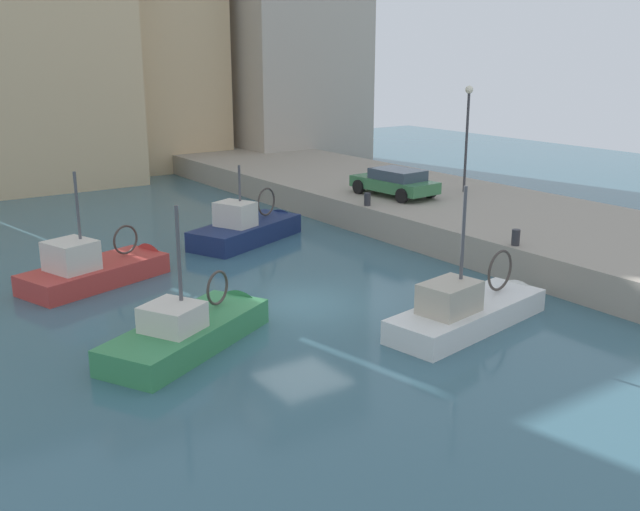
{
  "coord_description": "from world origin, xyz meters",
  "views": [
    {
      "loc": [
        -11.72,
        -17.72,
        7.55
      ],
      "look_at": [
        1.22,
        0.75,
        1.2
      ],
      "focal_mm": 41.01,
      "sensor_mm": 36.0,
      "label": 1
    }
  ],
  "objects_px": {
    "parked_car_green": "(395,182)",
    "quay_streetlamp": "(468,121)",
    "fishing_boat_green": "(196,339)",
    "mooring_bollard_south": "(516,237)",
    "fishing_boat_white": "(474,319)",
    "fishing_boat_navy": "(251,237)",
    "mooring_bollard_mid": "(367,199)",
    "fishing_boat_red": "(104,277)"
  },
  "relations": [
    {
      "from": "fishing_boat_green",
      "to": "quay_streetlamp",
      "type": "height_order",
      "value": "quay_streetlamp"
    },
    {
      "from": "fishing_boat_navy",
      "to": "parked_car_green",
      "type": "xyz_separation_m",
      "value": [
        6.98,
        -0.87,
        1.72
      ]
    },
    {
      "from": "fishing_boat_white",
      "to": "quay_streetlamp",
      "type": "bearing_deg",
      "value": 45.59
    },
    {
      "from": "fishing_boat_green",
      "to": "quay_streetlamp",
      "type": "distance_m",
      "value": 18.8
    },
    {
      "from": "fishing_boat_white",
      "to": "mooring_bollard_mid",
      "type": "distance_m",
      "value": 11.11
    },
    {
      "from": "fishing_boat_green",
      "to": "fishing_boat_white",
      "type": "relative_size",
      "value": 0.94
    },
    {
      "from": "parked_car_green",
      "to": "mooring_bollard_mid",
      "type": "bearing_deg",
      "value": -157.84
    },
    {
      "from": "mooring_bollard_south",
      "to": "fishing_boat_navy",
      "type": "bearing_deg",
      "value": 115.24
    },
    {
      "from": "fishing_boat_navy",
      "to": "fishing_boat_white",
      "type": "xyz_separation_m",
      "value": [
        0.42,
        -12.02,
        0.01
      ]
    },
    {
      "from": "mooring_bollard_south",
      "to": "quay_streetlamp",
      "type": "bearing_deg",
      "value": 54.37
    },
    {
      "from": "fishing_boat_white",
      "to": "fishing_boat_red",
      "type": "bearing_deg",
      "value": 126.09
    },
    {
      "from": "parked_car_green",
      "to": "mooring_bollard_south",
      "type": "height_order",
      "value": "parked_car_green"
    },
    {
      "from": "fishing_boat_navy",
      "to": "fishing_boat_white",
      "type": "distance_m",
      "value": 12.03
    },
    {
      "from": "fishing_boat_navy",
      "to": "quay_streetlamp",
      "type": "relative_size",
      "value": 1.28
    },
    {
      "from": "fishing_boat_navy",
      "to": "fishing_boat_green",
      "type": "bearing_deg",
      "value": -127.49
    },
    {
      "from": "fishing_boat_red",
      "to": "quay_streetlamp",
      "type": "xyz_separation_m",
      "value": [
        17.17,
        0.06,
        4.31
      ]
    },
    {
      "from": "mooring_bollard_mid",
      "to": "fishing_boat_white",
      "type": "bearing_deg",
      "value": -112.48
    },
    {
      "from": "fishing_boat_navy",
      "to": "mooring_bollard_mid",
      "type": "bearing_deg",
      "value": -21.55
    },
    {
      "from": "mooring_bollard_south",
      "to": "fishing_boat_white",
      "type": "bearing_deg",
      "value": -152.56
    },
    {
      "from": "fishing_boat_green",
      "to": "mooring_bollard_south",
      "type": "relative_size",
      "value": 11.07
    },
    {
      "from": "fishing_boat_green",
      "to": "fishing_boat_red",
      "type": "xyz_separation_m",
      "value": [
        -0.19,
        6.73,
        0.05
      ]
    },
    {
      "from": "fishing_boat_green",
      "to": "mooring_bollard_mid",
      "type": "bearing_deg",
      "value": 31.34
    },
    {
      "from": "mooring_bollard_mid",
      "to": "quay_streetlamp",
      "type": "distance_m",
      "value": 6.39
    },
    {
      "from": "mooring_bollard_mid",
      "to": "fishing_boat_red",
      "type": "bearing_deg",
      "value": -179.14
    },
    {
      "from": "parked_car_green",
      "to": "quay_streetlamp",
      "type": "xyz_separation_m",
      "value": [
        3.3,
        -1.07,
        2.61
      ]
    },
    {
      "from": "fishing_boat_navy",
      "to": "fishing_boat_white",
      "type": "relative_size",
      "value": 0.96
    },
    {
      "from": "fishing_boat_red",
      "to": "mooring_bollard_mid",
      "type": "height_order",
      "value": "fishing_boat_red"
    },
    {
      "from": "fishing_boat_navy",
      "to": "quay_streetlamp",
      "type": "xyz_separation_m",
      "value": [
        10.28,
        -1.95,
        4.33
      ]
    },
    {
      "from": "fishing_boat_green",
      "to": "mooring_bollard_south",
      "type": "distance_m",
      "value": 11.47
    },
    {
      "from": "fishing_boat_white",
      "to": "parked_car_green",
      "type": "xyz_separation_m",
      "value": [
        6.57,
        11.15,
        1.71
      ]
    },
    {
      "from": "fishing_boat_green",
      "to": "fishing_boat_white",
      "type": "distance_m",
      "value": 7.84
    },
    {
      "from": "fishing_boat_white",
      "to": "mooring_bollard_south",
      "type": "distance_m",
      "value": 4.94
    },
    {
      "from": "mooring_bollard_south",
      "to": "quay_streetlamp",
      "type": "relative_size",
      "value": 0.11
    },
    {
      "from": "fishing_boat_navy",
      "to": "fishing_boat_white",
      "type": "height_order",
      "value": "fishing_boat_white"
    },
    {
      "from": "fishing_boat_navy",
      "to": "fishing_boat_green",
      "type": "distance_m",
      "value": 11.01
    },
    {
      "from": "fishing_boat_white",
      "to": "mooring_bollard_south",
      "type": "xyz_separation_m",
      "value": [
        4.22,
        2.19,
        1.34
      ]
    },
    {
      "from": "parked_car_green",
      "to": "fishing_boat_navy",
      "type": "bearing_deg",
      "value": 172.87
    },
    {
      "from": "fishing_boat_navy",
      "to": "mooring_bollard_south",
      "type": "height_order",
      "value": "fishing_boat_navy"
    },
    {
      "from": "fishing_boat_red",
      "to": "fishing_boat_green",
      "type": "bearing_deg",
      "value": -88.42
    },
    {
      "from": "fishing_boat_red",
      "to": "parked_car_green",
      "type": "distance_m",
      "value": 14.02
    },
    {
      "from": "fishing_boat_white",
      "to": "parked_car_green",
      "type": "bearing_deg",
      "value": 59.49
    },
    {
      "from": "fishing_boat_green",
      "to": "mooring_bollard_mid",
      "type": "distance_m",
      "value": 13.34
    }
  ]
}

